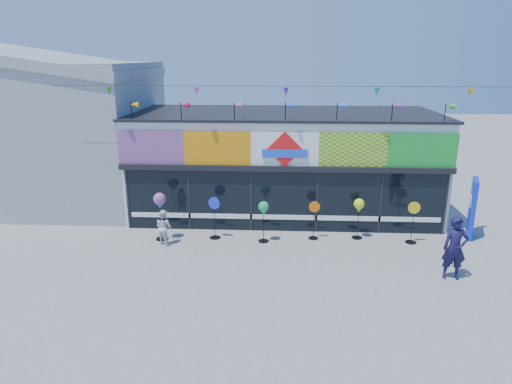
# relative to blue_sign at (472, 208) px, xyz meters

# --- Properties ---
(ground) EXTENTS (80.00, 80.00, 0.00)m
(ground) POSITION_rel_blue_sign_xyz_m (-6.69, -3.22, -1.07)
(ground) COLOR slate
(ground) RESTS_ON ground
(kite_shop) EXTENTS (16.00, 5.70, 5.31)m
(kite_shop) POSITION_rel_blue_sign_xyz_m (-6.69, 2.72, 0.97)
(kite_shop) COLOR silver
(kite_shop) RESTS_ON ground
(neighbour_building) EXTENTS (8.18, 7.20, 6.87)m
(neighbour_building) POSITION_rel_blue_sign_xyz_m (-16.69, 3.78, 2.13)
(neighbour_building) COLOR #96989B
(neighbour_building) RESTS_ON ground
(blue_sign) EXTENTS (0.50, 1.06, 2.14)m
(blue_sign) POSITION_rel_blue_sign_xyz_m (0.00, 0.00, 0.00)
(blue_sign) COLOR #0D2ACE
(blue_sign) RESTS_ON ground
(spinner_0) EXTENTS (0.44, 0.44, 1.73)m
(spinner_0) POSITION_rel_blue_sign_xyz_m (-11.01, -0.87, 0.31)
(spinner_0) COLOR black
(spinner_0) RESTS_ON ground
(spinner_1) EXTENTS (0.42, 0.39, 1.52)m
(spinner_1) POSITION_rel_blue_sign_xyz_m (-9.14, -0.65, -0.27)
(spinner_1) COLOR black
(spinner_1) RESTS_ON ground
(spinner_2) EXTENTS (0.37, 0.37, 1.48)m
(spinner_2) POSITION_rel_blue_sign_xyz_m (-7.39, -0.88, 0.11)
(spinner_2) COLOR black
(spinner_2) RESTS_ON ground
(spinner_3) EXTENTS (0.39, 0.35, 1.39)m
(spinner_3) POSITION_rel_blue_sign_xyz_m (-5.62, -0.51, -0.34)
(spinner_3) COLOR black
(spinner_3) RESTS_ON ground
(spinner_4) EXTENTS (0.37, 0.37, 1.48)m
(spinner_4) POSITION_rel_blue_sign_xyz_m (-4.06, -0.38, 0.11)
(spinner_4) COLOR black
(spinner_4) RESTS_ON ground
(spinner_5) EXTENTS (0.42, 0.38, 1.49)m
(spinner_5) POSITION_rel_blue_sign_xyz_m (-2.25, -0.71, -0.28)
(spinner_5) COLOR black
(spinner_5) RESTS_ON ground
(adult_man) EXTENTS (0.72, 0.50, 1.89)m
(adult_man) POSITION_rel_blue_sign_xyz_m (-1.78, -3.33, -0.13)
(adult_man) COLOR #141136
(adult_man) RESTS_ON ground
(child) EXTENTS (0.69, 0.61, 1.23)m
(child) POSITION_rel_blue_sign_xyz_m (-10.82, -1.25, -0.46)
(child) COLOR silver
(child) RESTS_ON ground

